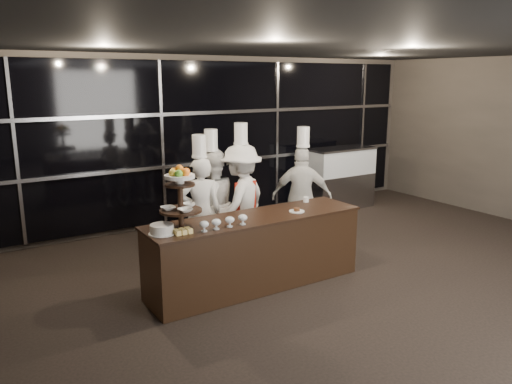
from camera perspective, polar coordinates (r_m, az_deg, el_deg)
room at (r=5.55m, az=21.45°, el=0.52°), size 10.00×10.00×10.00m
window_wall at (r=9.30m, az=-3.83°, el=6.07°), size 8.60×0.10×2.80m
buffet_counter at (r=6.36m, az=-0.07°, el=-6.75°), size 2.84×0.74×0.92m
display_stand at (r=5.66m, az=-8.66°, el=-0.16°), size 0.48×0.48×0.74m
compotes at (r=5.74m, az=-3.75°, el=-3.35°), size 0.62×0.11×0.12m
layer_cake at (r=5.62m, az=-10.71°, el=-4.21°), size 0.30×0.30×0.11m
pastry_squares at (r=5.60m, az=-8.37°, el=-4.46°), size 0.19×0.13×0.05m
small_plate at (r=6.45m, az=4.68°, el=-2.14°), size 0.20×0.20×0.05m
chef_cup at (r=6.96m, az=5.73°, el=-0.86°), size 0.08×0.08×0.07m
display_case at (r=10.26m, az=9.60°, el=1.95°), size 1.41×0.61×1.24m
chef_a at (r=6.94m, az=-6.32°, el=-2.12°), size 0.66×0.54×1.87m
chef_b at (r=7.31m, az=-5.03°, el=-1.32°), size 0.85×0.70×1.90m
chef_c at (r=7.28m, az=-1.69°, el=-1.01°), size 1.26×1.11×1.99m
chef_d at (r=7.80m, az=5.27°, el=-0.43°), size 0.97×0.89×1.89m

